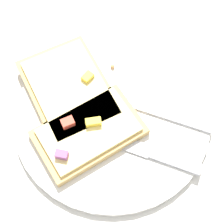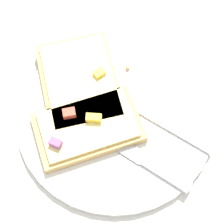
{
  "view_description": "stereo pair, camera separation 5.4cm",
  "coord_description": "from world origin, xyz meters",
  "px_view_note": "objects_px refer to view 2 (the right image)",
  "views": [
    {
      "loc": [
        0.23,
        -0.05,
        0.51
      ],
      "look_at": [
        0.0,
        0.0,
        0.02
      ],
      "focal_mm": 60.0,
      "sensor_mm": 36.0,
      "label": 1
    },
    {
      "loc": [
        0.24,
        0.0,
        0.51
      ],
      "look_at": [
        0.0,
        0.0,
        0.02
      ],
      "focal_mm": 60.0,
      "sensor_mm": 36.0,
      "label": 2
    }
  ],
  "objects_px": {
    "pizza_slice_main": "(77,83)",
    "pizza_slice_corner": "(84,127)",
    "plate": "(112,117)",
    "knife": "(135,156)",
    "fork": "(137,110)"
  },
  "relations": [
    {
      "from": "knife",
      "to": "pizza_slice_corner",
      "type": "distance_m",
      "value": 0.08
    },
    {
      "from": "fork",
      "to": "knife",
      "type": "height_order",
      "value": "knife"
    },
    {
      "from": "fork",
      "to": "knife",
      "type": "distance_m",
      "value": 0.07
    },
    {
      "from": "plate",
      "to": "pizza_slice_corner",
      "type": "bearing_deg",
      "value": -57.78
    },
    {
      "from": "fork",
      "to": "pizza_slice_corner",
      "type": "height_order",
      "value": "pizza_slice_corner"
    },
    {
      "from": "knife",
      "to": "pizza_slice_main",
      "type": "height_order",
      "value": "pizza_slice_main"
    },
    {
      "from": "pizza_slice_main",
      "to": "pizza_slice_corner",
      "type": "distance_m",
      "value": 0.07
    },
    {
      "from": "fork",
      "to": "pizza_slice_main",
      "type": "height_order",
      "value": "pizza_slice_main"
    },
    {
      "from": "plate",
      "to": "knife",
      "type": "bearing_deg",
      "value": 27.19
    },
    {
      "from": "plate",
      "to": "pizza_slice_corner",
      "type": "height_order",
      "value": "pizza_slice_corner"
    },
    {
      "from": "plate",
      "to": "knife",
      "type": "xyz_separation_m",
      "value": [
        0.06,
        0.03,
        0.01
      ]
    },
    {
      "from": "knife",
      "to": "pizza_slice_corner",
      "type": "bearing_deg",
      "value": 3.61
    },
    {
      "from": "plate",
      "to": "pizza_slice_main",
      "type": "distance_m",
      "value": 0.07
    },
    {
      "from": "plate",
      "to": "fork",
      "type": "relative_size",
      "value": 1.55
    },
    {
      "from": "knife",
      "to": "pizza_slice_corner",
      "type": "xyz_separation_m",
      "value": [
        -0.04,
        -0.07,
        0.01
      ]
    }
  ]
}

